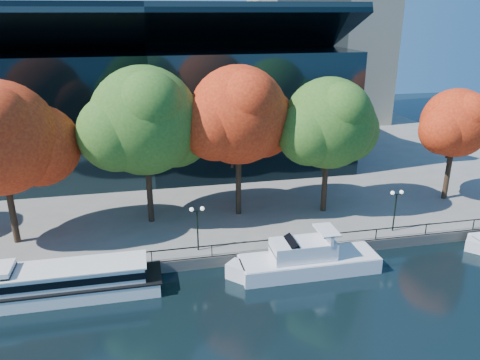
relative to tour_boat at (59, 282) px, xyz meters
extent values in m
plane|color=black|center=(11.99, -1.18, -1.28)|extent=(160.00, 160.00, 0.00)
cube|color=slate|center=(11.99, 35.32, -0.78)|extent=(90.00, 67.00, 1.00)
cube|color=#47443F|center=(11.99, 1.87, -0.78)|extent=(90.00, 0.25, 1.00)
cube|color=black|center=(11.99, 2.07, 0.67)|extent=(88.20, 0.08, 0.08)
cube|color=black|center=(11.99, 2.07, 0.17)|extent=(0.07, 0.07, 0.90)
cube|color=black|center=(7.99, 30.82, 6.72)|extent=(50.00, 24.00, 16.00)
cube|color=black|center=(7.99, 26.82, 16.22)|extent=(50.00, 17.14, 7.86)
cube|color=white|center=(0.36, 0.00, -0.72)|extent=(14.25, 3.46, 1.12)
cube|color=black|center=(0.36, 0.00, -0.14)|extent=(14.54, 3.53, 0.12)
cube|color=white|center=(0.87, 0.00, 0.50)|extent=(11.12, 2.84, 1.22)
cube|color=black|center=(0.87, 0.00, 0.56)|extent=(11.26, 2.91, 0.56)
cube|color=white|center=(0.87, 0.00, 1.17)|extent=(11.40, 2.98, 0.10)
cube|color=white|center=(-3.91, 0.00, 0.81)|extent=(1.83, 2.42, 1.83)
cube|color=black|center=(-3.91, 0.00, 1.01)|extent=(1.88, 2.49, 0.71)
cube|color=white|center=(19.74, -0.40, -0.62)|extent=(11.54, 3.30, 1.32)
cube|color=white|center=(13.97, -0.40, -0.62)|extent=(2.53, 2.53, 1.32)
cube|color=white|center=(19.74, -0.40, 0.06)|extent=(11.31, 3.23, 0.09)
cube|color=white|center=(19.16, -0.40, 0.87)|extent=(5.19, 2.47, 1.43)
cube|color=black|center=(17.66, -0.40, 0.98)|extent=(2.27, 2.37, 1.80)
cube|color=white|center=(21.12, -0.40, 1.91)|extent=(0.27, 2.57, 0.88)
cube|color=white|center=(21.12, -0.40, 2.35)|extent=(1.54, 2.57, 0.16)
cube|color=white|center=(35.71, -0.22, -0.72)|extent=(2.06, 2.06, 1.12)
cylinder|color=black|center=(-4.68, 8.18, 3.55)|extent=(0.56, 0.56, 7.66)
cylinder|color=black|center=(-4.18, 8.38, 6.56)|extent=(1.21, 1.84, 3.83)
sphere|color=#AE190E|center=(-2.04, 9.62, 8.09)|extent=(7.21, 7.21, 7.21)
cylinder|color=black|center=(7.21, 10.21, 3.74)|extent=(0.56, 0.56, 8.03)
cylinder|color=black|center=(7.71, 10.41, 6.89)|extent=(1.25, 1.91, 4.01)
cylinder|color=black|center=(6.81, 9.91, 6.60)|extent=(1.15, 1.30, 3.58)
sphere|color=#2C5A1C|center=(7.21, 10.21, 9.76)|extent=(10.00, 10.00, 10.00)
sphere|color=#2C5A1C|center=(9.96, 11.71, 8.51)|extent=(7.50, 7.50, 7.50)
sphere|color=#2C5A1C|center=(4.71, 9.21, 9.01)|extent=(7.00, 7.00, 7.00)
sphere|color=#2C5A1C|center=(7.71, 8.21, 11.51)|extent=(6.00, 6.00, 6.00)
cylinder|color=black|center=(15.96, 10.21, 3.79)|extent=(0.56, 0.56, 8.14)
cylinder|color=black|center=(16.46, 10.41, 6.99)|extent=(1.26, 1.93, 4.06)
cylinder|color=black|center=(15.56, 9.91, 6.70)|extent=(1.16, 1.32, 3.63)
sphere|color=#AE190E|center=(15.96, 10.21, 9.90)|extent=(9.41, 9.41, 9.41)
sphere|color=#AE190E|center=(18.55, 11.62, 8.72)|extent=(7.06, 7.06, 7.06)
sphere|color=#AE190E|center=(13.61, 9.27, 9.19)|extent=(6.59, 6.59, 6.59)
sphere|color=#AE190E|center=(16.43, 8.33, 11.54)|extent=(5.65, 5.65, 5.65)
cylinder|color=black|center=(24.68, 9.13, 3.41)|extent=(0.56, 0.56, 7.37)
cylinder|color=black|center=(25.18, 9.33, 6.31)|extent=(1.18, 1.78, 3.69)
cylinder|color=black|center=(24.28, 8.83, 6.04)|extent=(1.08, 1.22, 3.30)
sphere|color=#2C5A1C|center=(24.68, 9.13, 8.94)|extent=(8.89, 8.89, 8.89)
sphere|color=#2C5A1C|center=(27.13, 10.46, 7.83)|extent=(6.67, 6.67, 6.67)
sphere|color=#2C5A1C|center=(22.46, 8.24, 8.27)|extent=(6.22, 6.22, 6.22)
sphere|color=#2C5A1C|center=(25.13, 7.35, 10.49)|extent=(5.33, 5.33, 5.33)
cylinder|color=black|center=(39.01, 9.57, 3.11)|extent=(0.56, 0.56, 6.77)
cylinder|color=black|center=(39.51, 9.77, 5.77)|extent=(1.11, 1.66, 3.40)
cylinder|color=black|center=(38.61, 9.27, 5.52)|extent=(1.02, 1.15, 3.03)
sphere|color=#AE190E|center=(39.01, 9.57, 8.18)|extent=(7.16, 7.16, 7.16)
sphere|color=#AE190E|center=(40.98, 10.65, 7.29)|extent=(5.37, 5.37, 5.37)
sphere|color=#AE190E|center=(37.22, 8.85, 7.65)|extent=(5.01, 5.01, 5.01)
sphere|color=#AE190E|center=(39.37, 8.14, 9.44)|extent=(4.30, 4.30, 4.30)
cylinder|color=black|center=(10.98, 3.32, 1.52)|extent=(0.14, 0.14, 3.60)
cube|color=black|center=(10.98, 3.32, 3.37)|extent=(0.90, 0.06, 0.06)
sphere|color=white|center=(10.53, 3.32, 3.57)|extent=(0.36, 0.36, 0.36)
sphere|color=white|center=(11.43, 3.32, 3.57)|extent=(0.36, 0.36, 0.36)
cylinder|color=black|center=(29.35, 3.32, 1.52)|extent=(0.14, 0.14, 3.60)
cube|color=black|center=(29.35, 3.32, 3.37)|extent=(0.90, 0.06, 0.06)
sphere|color=white|center=(28.90, 3.32, 3.57)|extent=(0.36, 0.36, 0.36)
sphere|color=white|center=(29.80, 3.32, 3.57)|extent=(0.36, 0.36, 0.36)
camera|label=1|loc=(7.11, -32.61, 19.19)|focal=35.00mm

